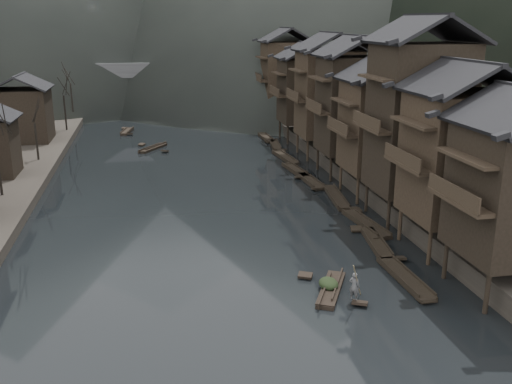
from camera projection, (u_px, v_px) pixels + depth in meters
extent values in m
plane|color=black|center=(219.00, 261.00, 40.35)|extent=(300.00, 300.00, 0.00)
cube|color=#2D2823|center=(421.00, 129.00, 83.96)|extent=(40.00, 200.00, 1.80)
cylinder|color=black|center=(487.00, 293.00, 32.73)|extent=(0.30, 0.30, 2.90)
cylinder|color=black|center=(445.00, 260.00, 37.24)|extent=(0.30, 0.30, 2.90)
cylinder|color=black|center=(484.00, 257.00, 37.73)|extent=(0.30, 0.30, 2.90)
cube|color=black|center=(460.00, 201.00, 33.42)|extent=(1.20, 5.70, 0.25)
cylinder|color=black|center=(430.00, 247.00, 39.31)|extent=(0.30, 0.30, 2.90)
cylinder|color=black|center=(400.00, 224.00, 43.83)|extent=(0.30, 0.30, 2.90)
cylinder|color=black|center=(466.00, 244.00, 39.80)|extent=(0.30, 0.30, 2.90)
cylinder|color=black|center=(433.00, 222.00, 44.32)|extent=(0.30, 0.30, 2.90)
cube|color=black|center=(461.00, 156.00, 40.45)|extent=(7.00, 6.00, 8.94)
cube|color=black|center=(408.00, 165.00, 39.87)|extent=(1.20, 5.70, 0.25)
cylinder|color=black|center=(388.00, 215.00, 45.89)|extent=(0.30, 0.30, 2.90)
cylinder|color=black|center=(366.00, 197.00, 50.41)|extent=(0.30, 0.30, 2.90)
cylinder|color=black|center=(420.00, 213.00, 46.39)|extent=(0.30, 0.30, 2.90)
cylinder|color=black|center=(396.00, 196.00, 50.90)|extent=(0.30, 0.30, 2.90)
cube|color=black|center=(418.00, 119.00, 46.59)|extent=(7.00, 6.00, 12.01)
cube|color=black|center=(372.00, 128.00, 46.05)|extent=(1.20, 5.70, 0.25)
cylinder|color=black|center=(358.00, 190.00, 52.48)|extent=(0.30, 0.30, 2.90)
cylinder|color=black|center=(341.00, 177.00, 56.99)|extent=(0.30, 0.30, 2.90)
cylinder|color=black|center=(386.00, 189.00, 52.97)|extent=(0.30, 0.30, 2.90)
cylinder|color=black|center=(367.00, 175.00, 57.48)|extent=(0.30, 0.30, 2.90)
cube|color=black|center=(383.00, 126.00, 53.70)|extent=(7.00, 6.00, 8.40)
cube|color=black|center=(342.00, 131.00, 53.11)|extent=(1.20, 5.70, 0.25)
cylinder|color=black|center=(331.00, 169.00, 60.00)|extent=(0.30, 0.30, 2.90)
cylinder|color=black|center=(318.00, 159.00, 64.52)|extent=(0.30, 0.30, 2.90)
cylinder|color=black|center=(356.00, 168.00, 60.49)|extent=(0.30, 0.30, 2.90)
cylinder|color=black|center=(341.00, 158.00, 65.01)|extent=(0.30, 0.30, 2.90)
cube|color=black|center=(354.00, 105.00, 60.98)|extent=(7.00, 6.00, 10.09)
cube|color=black|center=(318.00, 111.00, 60.41)|extent=(1.20, 5.70, 0.25)
cylinder|color=black|center=(308.00, 151.00, 68.47)|extent=(0.30, 0.30, 2.90)
cylinder|color=black|center=(297.00, 143.00, 72.98)|extent=(0.30, 0.30, 2.90)
cylinder|color=black|center=(330.00, 150.00, 68.96)|extent=(0.30, 0.30, 2.90)
cylinder|color=black|center=(318.00, 142.00, 73.47)|extent=(0.30, 0.30, 2.90)
cube|color=black|center=(328.00, 94.00, 69.42)|extent=(7.00, 6.00, 10.22)
cube|color=black|center=(296.00, 99.00, 68.86)|extent=(1.20, 5.70, 0.25)
cylinder|color=black|center=(288.00, 135.00, 77.87)|extent=(0.30, 0.30, 2.90)
cylinder|color=black|center=(280.00, 129.00, 82.39)|extent=(0.30, 0.30, 2.90)
cylinder|color=black|center=(307.00, 134.00, 78.36)|extent=(0.30, 0.30, 2.90)
cylinder|color=black|center=(298.00, 128.00, 82.88)|extent=(0.30, 0.30, 2.90)
cube|color=black|center=(306.00, 91.00, 79.05)|extent=(7.00, 6.00, 8.68)
cube|color=black|center=(278.00, 95.00, 78.46)|extent=(1.20, 5.70, 0.25)
cylinder|color=black|center=(269.00, 120.00, 89.16)|extent=(0.30, 0.30, 2.90)
cylinder|color=black|center=(263.00, 116.00, 93.67)|extent=(0.30, 0.30, 2.90)
cylinder|color=black|center=(287.00, 120.00, 89.65)|extent=(0.30, 0.30, 2.90)
cylinder|color=black|center=(280.00, 115.00, 94.16)|extent=(0.30, 0.30, 2.90)
cube|color=black|center=(286.00, 76.00, 90.08)|extent=(7.00, 6.00, 10.48)
cube|color=black|center=(261.00, 80.00, 89.52)|extent=(1.20, 5.70, 0.25)
cube|color=black|center=(24.00, 113.00, 74.86)|extent=(6.50, 6.50, 6.80)
cylinder|color=black|center=(10.00, 163.00, 51.62)|extent=(0.24, 0.24, 5.50)
cylinder|color=black|center=(37.00, 139.00, 64.92)|extent=(0.24, 0.24, 4.22)
cylinder|color=black|center=(60.00, 111.00, 82.47)|extent=(0.24, 0.24, 5.00)
cylinder|color=black|center=(69.00, 100.00, 92.73)|extent=(0.24, 0.24, 5.46)
cube|color=black|center=(405.00, 278.00, 37.26)|extent=(1.28, 6.60, 0.30)
cube|color=black|center=(405.00, 276.00, 37.21)|extent=(1.33, 6.47, 0.10)
cube|color=black|center=(387.00, 257.00, 40.20)|extent=(0.96, 0.83, 0.34)
cube|color=black|center=(426.00, 298.00, 34.24)|extent=(0.96, 0.83, 0.34)
cube|color=black|center=(376.00, 243.00, 43.06)|extent=(1.99, 6.54, 0.30)
cube|color=black|center=(376.00, 241.00, 43.01)|extent=(2.02, 6.42, 0.10)
cube|color=black|center=(357.00, 228.00, 45.83)|extent=(1.04, 0.92, 0.34)
cube|color=black|center=(399.00, 257.00, 40.22)|extent=(1.04, 0.92, 0.34)
cube|color=black|center=(365.00, 224.00, 47.16)|extent=(1.88, 6.96, 0.30)
cube|color=black|center=(366.00, 222.00, 47.10)|extent=(1.92, 6.83, 0.10)
cube|color=black|center=(356.00, 210.00, 50.27)|extent=(1.03, 0.95, 0.35)
cube|color=black|center=(377.00, 237.00, 43.96)|extent=(1.03, 0.95, 0.35)
cube|color=black|center=(336.00, 197.00, 54.30)|extent=(1.97, 7.69, 0.30)
cube|color=black|center=(336.00, 195.00, 54.24)|extent=(2.01, 7.55, 0.10)
cube|color=black|center=(321.00, 186.00, 57.60)|extent=(1.04, 1.03, 0.37)
cube|color=black|center=(353.00, 207.00, 50.91)|extent=(1.04, 1.03, 0.37)
cube|color=black|center=(310.00, 181.00, 59.76)|extent=(1.47, 6.26, 0.30)
cube|color=black|center=(310.00, 179.00, 59.71)|extent=(1.52, 6.14, 0.10)
cube|color=black|center=(304.00, 173.00, 62.55)|extent=(0.98, 0.82, 0.33)
cube|color=black|center=(317.00, 188.00, 56.89)|extent=(0.98, 0.82, 0.33)
cube|color=black|center=(295.00, 170.00, 63.97)|extent=(1.76, 6.34, 0.30)
cube|color=black|center=(295.00, 169.00, 63.91)|extent=(1.81, 6.22, 0.10)
cube|color=black|center=(292.00, 163.00, 66.79)|extent=(1.01, 0.87, 0.33)
cube|color=black|center=(299.00, 176.00, 61.06)|extent=(1.01, 0.87, 0.33)
cube|color=black|center=(285.00, 158.00, 69.86)|extent=(1.82, 7.16, 0.30)
cube|color=black|center=(285.00, 156.00, 69.81)|extent=(1.86, 7.02, 0.10)
cube|color=black|center=(282.00, 151.00, 73.06)|extent=(1.02, 0.96, 0.35)
cube|color=black|center=(289.00, 163.00, 66.58)|extent=(1.02, 0.96, 0.35)
cube|color=black|center=(275.00, 145.00, 77.02)|extent=(1.86, 6.56, 0.30)
cube|color=black|center=(275.00, 144.00, 76.96)|extent=(1.90, 6.44, 0.10)
cube|color=black|center=(268.00, 140.00, 79.81)|extent=(1.02, 0.90, 0.34)
cube|color=black|center=(283.00, 149.00, 74.14)|extent=(1.02, 0.90, 0.34)
cube|color=black|center=(266.00, 138.00, 81.52)|extent=(1.31, 6.14, 0.30)
cube|color=black|center=(266.00, 137.00, 81.47)|extent=(1.36, 6.02, 0.10)
cube|color=black|center=(263.00, 133.00, 84.26)|extent=(0.96, 0.79, 0.33)
cube|color=black|center=(270.00, 141.00, 78.71)|extent=(0.96, 0.79, 0.33)
cube|color=black|center=(259.00, 129.00, 88.53)|extent=(1.31, 7.06, 0.30)
cube|color=black|center=(259.00, 128.00, 88.48)|extent=(1.36, 6.92, 0.10)
cube|color=black|center=(254.00, 124.00, 91.64)|extent=(0.96, 0.89, 0.35)
cube|color=black|center=(264.00, 132.00, 85.34)|extent=(0.96, 0.89, 0.35)
cube|color=black|center=(253.00, 123.00, 93.84)|extent=(1.73, 7.12, 0.30)
cube|color=black|center=(253.00, 122.00, 93.79)|extent=(1.77, 6.99, 0.10)
cube|color=black|center=(247.00, 119.00, 96.92)|extent=(1.01, 0.95, 0.35)
cube|color=black|center=(258.00, 125.00, 90.69)|extent=(1.01, 0.95, 0.35)
cube|color=black|center=(248.00, 117.00, 99.36)|extent=(1.84, 6.02, 0.30)
cube|color=black|center=(248.00, 116.00, 99.31)|extent=(1.88, 5.90, 0.10)
cube|color=black|center=(247.00, 114.00, 102.04)|extent=(1.02, 0.84, 0.32)
cube|color=black|center=(249.00, 119.00, 96.61)|extent=(1.02, 0.84, 0.32)
cube|color=black|center=(153.00, 148.00, 75.19)|extent=(3.91, 5.31, 0.30)
cube|color=black|center=(153.00, 147.00, 75.14)|extent=(3.89, 5.24, 0.10)
cube|color=black|center=(142.00, 144.00, 77.04)|extent=(1.10, 1.05, 0.32)
cube|color=black|center=(165.00, 150.00, 73.26)|extent=(1.10, 1.05, 0.32)
cube|color=black|center=(127.00, 131.00, 86.43)|extent=(1.93, 5.20, 0.30)
cube|color=black|center=(127.00, 130.00, 86.37)|extent=(1.96, 5.10, 0.10)
cube|color=black|center=(124.00, 128.00, 88.57)|extent=(0.95, 0.78, 0.30)
cube|color=black|center=(130.00, 133.00, 84.21)|extent=(0.95, 0.78, 0.30)
cube|color=#4C4C4F|center=(170.00, 71.00, 105.99)|extent=(40.00, 6.00, 1.60)
cube|color=#4C4C4F|center=(170.00, 65.00, 103.07)|extent=(40.00, 0.50, 1.00)
cube|color=#4C4C4F|center=(169.00, 63.00, 108.15)|extent=(40.00, 0.50, 1.00)
cube|color=#4C4C4F|center=(94.00, 95.00, 104.64)|extent=(3.20, 6.00, 6.40)
cube|color=#4C4C4F|center=(147.00, 94.00, 106.34)|extent=(3.20, 6.00, 6.40)
cube|color=#4C4C4F|center=(195.00, 92.00, 107.95)|extent=(3.20, 6.00, 6.40)
cube|color=#4C4C4F|center=(244.00, 91.00, 109.64)|extent=(3.20, 6.00, 6.40)
cube|color=black|center=(331.00, 289.00, 35.70)|extent=(3.23, 4.95, 0.30)
cube|color=black|center=(331.00, 287.00, 35.65)|extent=(3.23, 4.88, 0.10)
cube|color=black|center=(305.00, 274.00, 37.48)|extent=(1.11, 0.97, 0.30)
cube|color=black|center=(360.00, 302.00, 33.84)|extent=(1.11, 0.97, 0.30)
ellipsoid|color=black|center=(329.00, 279.00, 35.70)|extent=(1.20, 1.56, 0.72)
imported|color=#525355|center=(355.00, 283.00, 33.92)|extent=(0.77, 0.76, 1.80)
cylinder|color=#8C7A51|center=(360.00, 240.00, 33.18)|extent=(1.72, 2.64, 3.56)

